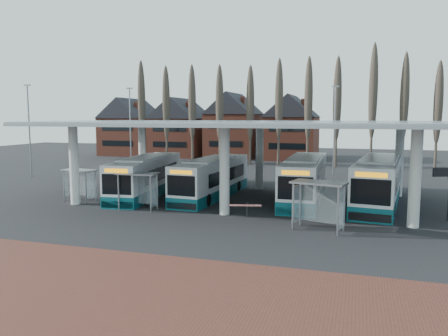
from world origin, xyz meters
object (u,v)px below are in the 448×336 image
(shelter_2, at_px, (320,195))
(shelter_0, at_px, (81,178))
(bus_1, at_px, (212,179))
(bus_3, at_px, (379,182))
(shelter_1, at_px, (139,183))
(bus_2, at_px, (305,180))
(bus_0, at_px, (146,177))

(shelter_2, bearing_deg, shelter_0, -177.60)
(bus_1, bearing_deg, bus_3, 6.24)
(bus_3, height_order, shelter_1, bus_3)
(bus_2, bearing_deg, bus_3, -3.62)
(bus_3, bearing_deg, bus_1, -170.44)
(bus_1, bearing_deg, shelter_0, -150.64)
(bus_3, bearing_deg, shelter_0, -160.15)
(bus_2, bearing_deg, shelter_2, -79.17)
(bus_0, relative_size, bus_1, 1.03)
(bus_2, distance_m, shelter_2, 9.52)
(bus_2, xyz_separation_m, shelter_1, (-11.04, -7.26, 0.31))
(bus_0, height_order, bus_2, bus_2)
(shelter_0, xyz_separation_m, shelter_2, (19.05, -3.72, 0.29))
(bus_2, relative_size, shelter_1, 4.29)
(bus_1, relative_size, bus_3, 0.90)
(bus_2, xyz_separation_m, shelter_2, (1.94, -9.30, 0.47))
(bus_2, height_order, shelter_0, bus_2)
(bus_1, height_order, bus_2, bus_2)
(bus_0, height_order, shelter_2, bus_0)
(bus_1, height_order, shelter_2, bus_1)
(shelter_0, height_order, shelter_1, shelter_1)
(bus_0, bearing_deg, shelter_1, -74.80)
(bus_1, xyz_separation_m, shelter_0, (-9.54, -4.65, 0.29))
(bus_2, bearing_deg, shelter_0, -162.90)
(shelter_0, bearing_deg, shelter_2, -2.67)
(shelter_1, bearing_deg, bus_3, 20.82)
(shelter_0, relative_size, shelter_1, 0.97)
(bus_0, xyz_separation_m, bus_2, (13.22, 1.82, 0.08))
(shelter_0, xyz_separation_m, shelter_1, (6.07, -1.68, 0.13))
(bus_0, relative_size, shelter_1, 4.14)
(shelter_0, height_order, shelter_2, shelter_2)
(bus_0, distance_m, bus_3, 18.91)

